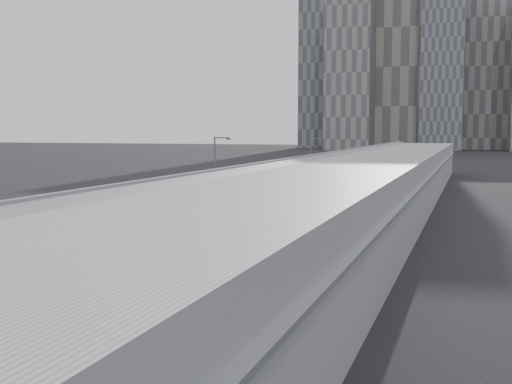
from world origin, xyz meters
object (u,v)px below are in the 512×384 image
at_px(bus_1, 122,260).
at_px(shipping_container, 330,171).
at_px(bus_3, 261,207).
at_px(bus_7, 357,174).
at_px(street_lamp_far, 312,158).
at_px(street_lamp_near, 216,170).
at_px(bus_2, 208,226).
at_px(bus_6, 343,179).
at_px(bus_4, 287,196).
at_px(bus_5, 324,185).
at_px(suv, 347,170).

height_order(bus_1, shipping_container, bus_1).
bearing_deg(bus_3, bus_7, 92.70).
distance_m(bus_1, street_lamp_far, 75.98).
bearing_deg(street_lamp_near, bus_1, -77.95).
distance_m(bus_2, shipping_container, 80.87).
relative_size(bus_1, bus_2, 0.96).
xyz_separation_m(bus_6, bus_7, (0.12, 13.40, -0.03)).
distance_m(bus_4, bus_5, 16.55).
distance_m(bus_7, shipping_container, 12.01).
bearing_deg(street_lamp_far, bus_1, -85.23).
bearing_deg(street_lamp_near, bus_4, 54.94).
height_order(bus_2, bus_7, bus_2).
relative_size(bus_6, suv, 1.99).
bearing_deg(bus_5, bus_7, 89.42).
distance_m(bus_2, street_lamp_near, 19.64).
bearing_deg(street_lamp_far, bus_3, -82.70).
bearing_deg(bus_2, bus_5, 84.22).
xyz_separation_m(bus_1, bus_3, (-0.39, 29.33, -0.00)).
bearing_deg(bus_4, bus_3, -88.89).
height_order(bus_4, shipping_container, bus_4).
xyz_separation_m(bus_1, bus_6, (-0.03, 72.41, -0.12)).
height_order(bus_2, bus_4, bus_2).
height_order(bus_2, bus_5, bus_2).
distance_m(bus_7, street_lamp_far, 12.48).
xyz_separation_m(bus_2, shipping_container, (-6.83, 80.58, -0.46)).
bearing_deg(street_lamp_far, suv, 88.61).
relative_size(bus_4, suv, 2.16).
bearing_deg(bus_5, bus_3, -90.87).
bearing_deg(street_lamp_near, bus_7, 82.33).
height_order(bus_3, bus_7, bus_3).
height_order(bus_3, shipping_container, bus_3).
xyz_separation_m(bus_2, bus_3, (-0.02, 14.56, -0.07)).
bearing_deg(suv, bus_5, -107.27).
relative_size(bus_1, bus_4, 0.99).
relative_size(bus_6, street_lamp_near, 1.36).
relative_size(bus_5, street_lamp_far, 1.63).
bearing_deg(bus_6, bus_7, 86.44).
xyz_separation_m(street_lamp_near, shipping_container, (-0.17, 62.44, -3.97)).
bearing_deg(bus_6, bus_5, -93.23).
relative_size(bus_1, suv, 2.15).
height_order(bus_2, street_lamp_near, street_lamp_near).
relative_size(bus_2, bus_6, 1.13).
bearing_deg(bus_6, street_lamp_far, 149.68).
relative_size(bus_3, suv, 2.14).
relative_size(bus_1, bus_6, 1.08).
height_order(bus_1, bus_5, bus_5).
bearing_deg(bus_3, bus_6, 92.70).
relative_size(bus_5, bus_7, 1.13).
bearing_deg(bus_4, bus_6, 86.18).
xyz_separation_m(bus_7, suv, (-5.68, 20.02, -0.61)).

